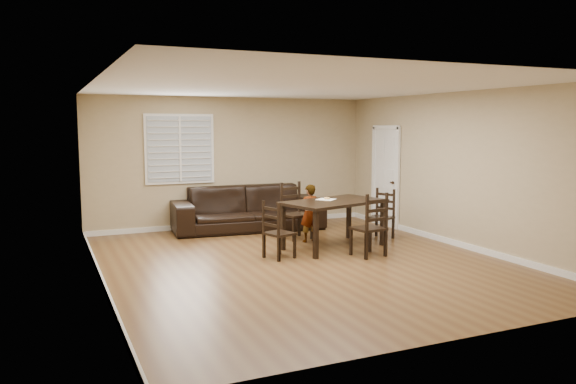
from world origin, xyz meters
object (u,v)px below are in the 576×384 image
object	(u,v)px
chair_near	(293,213)
chair_right	(383,216)
chair_far	(374,228)
donut	(327,198)
dining_table	(334,206)
chair_left	(274,233)
sofa	(248,208)
child	(309,213)

from	to	relation	value
chair_near	chair_right	distance (m)	1.72
chair_far	donut	size ratio (longest dim) A/B	10.37
dining_table	chair_far	bearing A→B (deg)	-90.96
chair_left	chair_near	bearing A→B (deg)	-52.56
chair_left	donut	bearing A→B (deg)	-84.12
dining_table	donut	size ratio (longest dim) A/B	19.47
sofa	chair_near	bearing A→B (deg)	-60.88
dining_table	chair_left	distance (m)	1.36
chair_far	sofa	world-z (taller)	chair_far
chair_left	chair_right	distance (m)	2.65
dining_table	donut	world-z (taller)	donut
chair_far	chair_left	bearing A→B (deg)	-28.22
sofa	dining_table	bearing A→B (deg)	-64.98
chair_far	chair_left	size ratio (longest dim) A/B	1.13
donut	chair_right	bearing A→B (deg)	7.96
dining_table	chair_near	xyz separation A→B (m)	(-0.30, 1.08, -0.26)
donut	chair_left	bearing A→B (deg)	-155.61
chair_near	chair_right	bearing A→B (deg)	-36.15
chair_far	child	size ratio (longest dim) A/B	0.99
dining_table	chair_far	xyz separation A→B (m)	(0.24, -0.90, -0.26)
chair_left	chair_right	size ratio (longest dim) A/B	0.99
child	donut	size ratio (longest dim) A/B	10.46
sofa	chair_left	bearing A→B (deg)	-95.34
dining_table	chair_left	xyz separation A→B (m)	(-1.27, -0.37, -0.32)
chair_left	sofa	size ratio (longest dim) A/B	0.31
chair_far	chair_right	xyz separation A→B (m)	(1.03, 1.28, -0.05)
chair_near	chair_right	size ratio (longest dim) A/B	1.13
dining_table	child	distance (m)	0.67
chair_left	donut	world-z (taller)	chair_left
chair_right	child	size ratio (longest dim) A/B	0.89
chair_right	donut	size ratio (longest dim) A/B	9.26
chair_left	sofa	distance (m)	2.62
chair_right	child	xyz separation A→B (m)	(-1.44, 0.24, 0.10)
donut	dining_table	bearing A→B (deg)	-80.55
chair_right	donut	world-z (taller)	chair_right
dining_table	child	xyz separation A→B (m)	(-0.17, 0.62, -0.21)
chair_far	child	distance (m)	1.57
chair_near	chair_left	world-z (taller)	chair_near
child	donut	xyz separation A→B (m)	(0.14, -0.42, 0.32)
donut	chair_far	bearing A→B (deg)	-76.12
dining_table	chair_right	size ratio (longest dim) A/B	2.10
child	dining_table	bearing A→B (deg)	98.54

